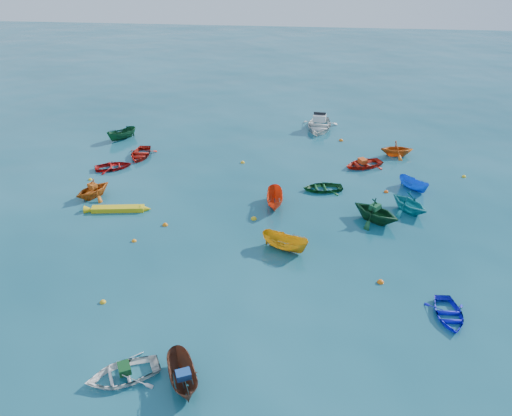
# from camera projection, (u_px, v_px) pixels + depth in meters

# --- Properties ---
(ground) EXTENTS (160.00, 160.00, 0.00)m
(ground) POSITION_uv_depth(u_px,v_px,m) (246.00, 255.00, 29.40)
(ground) COLOR #0A3F4F
(ground) RESTS_ON ground
(dinghy_white_near) EXTENTS (3.81, 3.47, 0.65)m
(dinghy_white_near) POSITION_uv_depth(u_px,v_px,m) (123.00, 377.00, 21.37)
(dinghy_white_near) COLOR silver
(dinghy_white_near) RESTS_ON ground
(sampan_brown_mid) EXTENTS (2.26, 3.15, 1.14)m
(sampan_brown_mid) POSITION_uv_depth(u_px,v_px,m) (184.00, 384.00, 21.04)
(sampan_brown_mid) COLOR brown
(sampan_brown_mid) RESTS_ON ground
(dinghy_blue_se) EXTENTS (2.11, 2.86, 0.57)m
(dinghy_blue_se) POSITION_uv_depth(u_px,v_px,m) (448.00, 317.00, 24.68)
(dinghy_blue_se) COLOR #1013D0
(dinghy_blue_se) RESTS_ON ground
(dinghy_orange_w) EXTENTS (3.44, 3.58, 1.46)m
(dinghy_orange_w) POSITION_uv_depth(u_px,v_px,m) (94.00, 197.00, 35.80)
(dinghy_orange_w) COLOR #BF5812
(dinghy_orange_w) RESTS_ON ground
(sampan_yellow_mid) EXTENTS (3.21, 2.21, 1.16)m
(sampan_yellow_mid) POSITION_uv_depth(u_px,v_px,m) (285.00, 249.00, 29.90)
(sampan_yellow_mid) COLOR orange
(sampan_yellow_mid) RESTS_ON ground
(dinghy_green_e) EXTENTS (3.24, 2.57, 0.60)m
(dinghy_green_e) POSITION_uv_depth(u_px,v_px,m) (322.00, 190.00, 36.74)
(dinghy_green_e) COLOR #124D21
(dinghy_green_e) RESTS_ON ground
(dinghy_cyan_se) EXTENTS (3.82, 3.88, 1.55)m
(dinghy_cyan_se) POSITION_uv_depth(u_px,v_px,m) (408.00, 211.00, 33.95)
(dinghy_cyan_se) COLOR teal
(dinghy_cyan_se) RESTS_ON ground
(dinghy_red_nw) EXTENTS (3.48, 3.07, 0.60)m
(dinghy_red_nw) POSITION_uv_depth(u_px,v_px,m) (114.00, 169.00, 40.05)
(dinghy_red_nw) COLOR #AC0F0E
(dinghy_red_nw) RESTS_ON ground
(sampan_orange_n) EXTENTS (1.37, 3.12, 1.18)m
(sampan_orange_n) POSITION_uv_depth(u_px,v_px,m) (275.00, 206.00, 34.67)
(sampan_orange_n) COLOR red
(sampan_orange_n) RESTS_ON ground
(dinghy_green_n) EXTENTS (4.28, 4.20, 1.71)m
(dinghy_green_n) POSITION_uv_depth(u_px,v_px,m) (375.00, 221.00, 32.83)
(dinghy_green_n) COLOR #0F4221
(dinghy_green_n) RESTS_ON ground
(dinghy_red_ne) EXTENTS (3.93, 3.55, 0.67)m
(dinghy_red_ne) POSITION_uv_depth(u_px,v_px,m) (363.00, 166.00, 40.40)
(dinghy_red_ne) COLOR red
(dinghy_red_ne) RESTS_ON ground
(sampan_blue_far) EXTENTS (2.43, 2.54, 0.99)m
(sampan_blue_far) POSITION_uv_depth(u_px,v_px,m) (413.00, 189.00, 36.83)
(sampan_blue_far) COLOR blue
(sampan_blue_far) RESTS_ON ground
(dinghy_red_far) EXTENTS (2.53, 3.42, 0.68)m
(dinghy_red_far) POSITION_uv_depth(u_px,v_px,m) (141.00, 157.00, 42.17)
(dinghy_red_far) COLOR #B81A0F
(dinghy_red_far) RESTS_ON ground
(dinghy_orange_far) EXTENTS (2.86, 2.52, 1.42)m
(dinghy_orange_far) POSITION_uv_depth(u_px,v_px,m) (396.00, 156.00, 42.36)
(dinghy_orange_far) COLOR #C65912
(dinghy_orange_far) RESTS_ON ground
(sampan_green_far) EXTENTS (2.69, 2.91, 1.12)m
(sampan_green_far) POSITION_uv_depth(u_px,v_px,m) (123.00, 139.00, 45.65)
(sampan_green_far) COLOR #104524
(sampan_green_far) RESTS_ON ground
(kayak_yellow) EXTENTS (4.27, 1.27, 0.43)m
(kayak_yellow) POSITION_uv_depth(u_px,v_px,m) (118.00, 211.00, 34.01)
(kayak_yellow) COLOR gold
(kayak_yellow) RESTS_ON ground
(motorboat_white) EXTENTS (3.81, 5.04, 1.59)m
(motorboat_white) POSITION_uv_depth(u_px,v_px,m) (319.00, 129.00, 47.98)
(motorboat_white) COLOR silver
(motorboat_white) RESTS_ON ground
(tarp_green_a) EXTENTS (0.75, 0.82, 0.32)m
(tarp_green_a) POSITION_uv_depth(u_px,v_px,m) (124.00, 368.00, 21.17)
(tarp_green_a) COLOR #11441C
(tarp_green_a) RESTS_ON dinghy_white_near
(tarp_blue_a) EXTENTS (0.75, 0.68, 0.30)m
(tarp_blue_a) POSITION_uv_depth(u_px,v_px,m) (183.00, 375.00, 20.56)
(tarp_blue_a) COLOR navy
(tarp_blue_a) RESTS_ON sampan_brown_mid
(tarp_orange_a) EXTENTS (0.76, 0.70, 0.30)m
(tarp_orange_a) POSITION_uv_depth(u_px,v_px,m) (92.00, 186.00, 35.41)
(tarp_orange_a) COLOR #CA5414
(tarp_orange_a) RESTS_ON dinghy_orange_w
(tarp_green_b) EXTENTS (0.83, 0.86, 0.33)m
(tarp_green_b) POSITION_uv_depth(u_px,v_px,m) (375.00, 207.00, 32.39)
(tarp_green_b) COLOR #134D2A
(tarp_green_b) RESTS_ON dinghy_green_n
(tarp_orange_b) EXTENTS (0.81, 0.88, 0.34)m
(tarp_orange_b) POSITION_uv_depth(u_px,v_px,m) (363.00, 161.00, 40.12)
(tarp_orange_b) COLOR #D14615
(tarp_orange_b) RESTS_ON dinghy_red_ne
(buoy_or_a) EXTENTS (0.30, 0.30, 0.30)m
(buoy_or_a) POSITION_uv_depth(u_px,v_px,m) (134.00, 241.00, 30.68)
(buoy_or_a) COLOR orange
(buoy_or_a) RESTS_ON ground
(buoy_ye_a) EXTENTS (0.32, 0.32, 0.32)m
(buoy_ye_a) POSITION_uv_depth(u_px,v_px,m) (103.00, 303.00, 25.64)
(buoy_ye_a) COLOR gold
(buoy_ye_a) RESTS_ON ground
(buoy_or_b) EXTENTS (0.37, 0.37, 0.37)m
(buoy_or_b) POSITION_uv_depth(u_px,v_px,m) (380.00, 283.00, 27.09)
(buoy_or_b) COLOR orange
(buoy_or_b) RESTS_ON ground
(buoy_ye_b) EXTENTS (0.30, 0.30, 0.30)m
(buoy_ye_b) POSITION_uv_depth(u_px,v_px,m) (90.00, 180.00, 38.23)
(buoy_ye_b) COLOR yellow
(buoy_ye_b) RESTS_ON ground
(buoy_or_c) EXTENTS (0.36, 0.36, 0.36)m
(buoy_or_c) POSITION_uv_depth(u_px,v_px,m) (165.00, 225.00, 32.34)
(buoy_or_c) COLOR orange
(buoy_or_c) RESTS_ON ground
(buoy_ye_c) EXTENTS (0.39, 0.39, 0.39)m
(buoy_ye_c) POSITION_uv_depth(u_px,v_px,m) (254.00, 219.00, 33.03)
(buoy_ye_c) COLOR gold
(buoy_ye_c) RESTS_ON ground
(buoy_or_d) EXTENTS (0.32, 0.32, 0.32)m
(buoy_or_d) POSITION_uv_depth(u_px,v_px,m) (386.00, 192.00, 36.44)
(buoy_or_d) COLOR #FF570D
(buoy_or_d) RESTS_ON ground
(buoy_ye_d) EXTENTS (0.35, 0.35, 0.35)m
(buoy_ye_d) POSITION_uv_depth(u_px,v_px,m) (243.00, 163.00, 41.02)
(buoy_ye_d) COLOR gold
(buoy_ye_d) RESTS_ON ground
(buoy_or_e) EXTENTS (0.39, 0.39, 0.39)m
(buoy_or_e) POSITION_uv_depth(u_px,v_px,m) (341.00, 141.00, 45.32)
(buoy_or_e) COLOR #DD5E0C
(buoy_or_e) RESTS_ON ground
(buoy_ye_e) EXTENTS (0.32, 0.32, 0.32)m
(buoy_ye_e) POSITION_uv_depth(u_px,v_px,m) (464.00, 177.00, 38.68)
(buoy_ye_e) COLOR yellow
(buoy_ye_e) RESTS_ON ground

